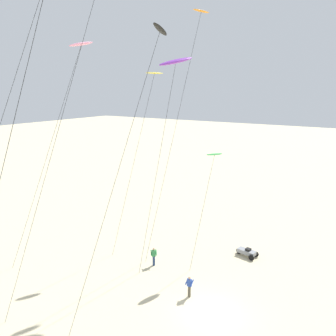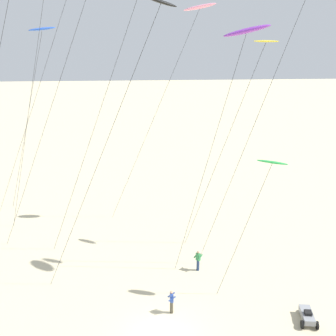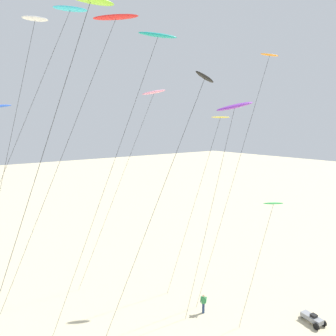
# 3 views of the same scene
# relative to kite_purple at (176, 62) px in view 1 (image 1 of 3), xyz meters

# --- Properties ---
(ground_plane) EXTENTS (260.00, 260.00, 0.00)m
(ground_plane) POSITION_rel_kite_purple_xyz_m (-5.86, -6.64, -17.42)
(ground_plane) COLOR beige
(kite_purple) EXTENTS (5.95, 2.46, 18.04)m
(kite_purple) POSITION_rel_kite_purple_xyz_m (0.00, 0.00, 0.00)
(kite_purple) COLOR purple
(kite_purple) RESTS_ON ground
(kite_orange) EXTENTS (8.06, 2.05, 22.32)m
(kite_orange) POSITION_rel_kite_purple_xyz_m (4.23, 0.20, 3.53)
(kite_orange) COLOR orange
(kite_orange) RESTS_ON ground
(kite_green) EXTENTS (4.01, 1.19, 10.02)m
(kite_green) POSITION_rel_kite_purple_xyz_m (1.25, -3.17, -7.78)
(kite_green) COLOR green
(kite_green) RESTS_ON ground
(kite_pink) EXTENTS (9.39, 2.19, 19.76)m
(kite_pink) POSITION_rel_kite_purple_xyz_m (-1.77, 9.13, 1.66)
(kite_pink) COLOR pink
(kite_pink) RESTS_ON ground
(kite_black) EXTENTS (9.02, 2.10, 19.46)m
(kite_black) POSITION_rel_kite_purple_xyz_m (-5.70, -2.11, 1.13)
(kite_black) COLOR black
(kite_black) RESTS_ON ground
(kite_yellow) EXTENTS (6.51, 1.80, 16.84)m
(kite_yellow) POSITION_rel_kite_purple_xyz_m (2.23, 3.90, -1.37)
(kite_yellow) COLOR yellow
(kite_yellow) RESTS_ON ground
(kite_flyer_nearest) EXTENTS (0.73, 0.73, 1.67)m
(kite_flyer_nearest) POSITION_rel_kite_purple_xyz_m (-2.59, 0.58, -16.52)
(kite_flyer_nearest) COLOR navy
(kite_flyer_nearest) RESTS_ON ground
(kite_flyer_middle) EXTENTS (0.54, 0.56, 1.67)m
(kite_flyer_middle) POSITION_rel_kite_purple_xyz_m (-5.01, -4.36, -16.52)
(kite_flyer_middle) COLOR #4C4738
(kite_flyer_middle) RESTS_ON ground
(beach_buggy) EXTENTS (1.12, 2.11, 0.82)m
(beach_buggy) POSITION_rel_kite_purple_xyz_m (3.47, -5.82, -16.99)
(beach_buggy) COLOR gray
(beach_buggy) RESTS_ON ground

